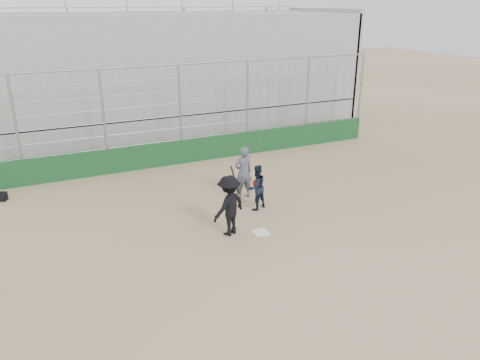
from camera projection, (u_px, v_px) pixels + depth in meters
name	position (u px, v px, depth m)	size (l,w,h in m)	color
ground	(261.00, 233.00, 13.55)	(90.00, 90.00, 0.00)	olive
home_plate	(261.00, 232.00, 13.55)	(0.44, 0.44, 0.02)	white
backstop	(182.00, 140.00, 19.13)	(18.10, 0.25, 4.04)	#133D1D
bleachers	(147.00, 76.00, 22.61)	(20.25, 6.70, 6.98)	gray
batter_at_plate	(229.00, 205.00, 13.18)	(1.31, 1.07, 1.92)	black
catcher_crouched	(257.00, 194.00, 14.91)	(0.88, 0.79, 1.03)	black
umpire	(243.00, 175.00, 15.71)	(0.66, 0.43, 1.63)	#464C58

